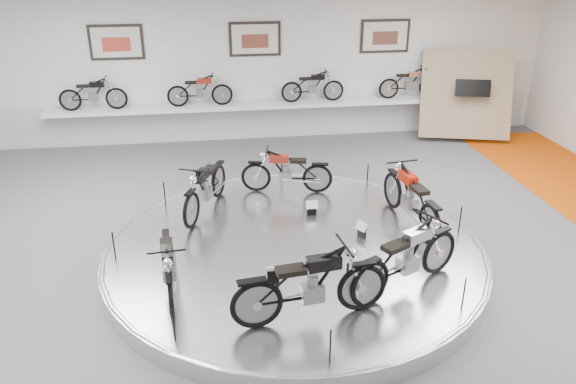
{
  "coord_description": "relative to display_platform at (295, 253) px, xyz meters",
  "views": [
    {
      "loc": [
        -1.32,
        -7.92,
        5.02
      ],
      "look_at": [
        -0.07,
        0.6,
        1.16
      ],
      "focal_mm": 35.0,
      "sensor_mm": 36.0,
      "label": 1
    }
  ],
  "objects": [
    {
      "name": "floor",
      "position": [
        0.0,
        -0.3,
        -0.15
      ],
      "size": [
        16.0,
        16.0,
        0.0
      ],
      "primitive_type": "plane",
      "color": "#525254",
      "rests_on": "ground"
    },
    {
      "name": "ceiling",
      "position": [
        0.0,
        -0.3,
        3.85
      ],
      "size": [
        16.0,
        16.0,
        0.0
      ],
      "primitive_type": "plane",
      "rotation": [
        3.14,
        0.0,
        0.0
      ],
      "color": "white",
      "rests_on": "wall_back"
    },
    {
      "name": "wall_back",
      "position": [
        0.0,
        6.7,
        1.85
      ],
      "size": [
        16.0,
        0.0,
        16.0
      ],
      "primitive_type": "plane",
      "rotation": [
        1.57,
        0.0,
        0.0
      ],
      "color": "silver",
      "rests_on": "floor"
    },
    {
      "name": "dado_band",
      "position": [
        0.0,
        6.68,
        0.4
      ],
      "size": [
        15.68,
        0.04,
        1.1
      ],
      "primitive_type": "cube",
      "color": "#BCBCBA",
      "rests_on": "floor"
    },
    {
      "name": "display_platform",
      "position": [
        0.0,
        0.0,
        0.0
      ],
      "size": [
        6.4,
        6.4,
        0.3
      ],
      "primitive_type": "cylinder",
      "color": "silver",
      "rests_on": "floor"
    },
    {
      "name": "platform_rim",
      "position": [
        0.0,
        0.0,
        0.12
      ],
      "size": [
        6.4,
        6.4,
        0.1
      ],
      "primitive_type": "torus",
      "color": "#B2B2BA",
      "rests_on": "display_platform"
    },
    {
      "name": "shelf",
      "position": [
        0.0,
        6.4,
        0.85
      ],
      "size": [
        11.0,
        0.55,
        0.1
      ],
      "primitive_type": "cube",
      "color": "silver",
      "rests_on": "wall_back"
    },
    {
      "name": "poster_left",
      "position": [
        -3.5,
        6.66,
        2.55
      ],
      "size": [
        1.35,
        0.06,
        0.88
      ],
      "primitive_type": "cube",
      "color": "beige",
      "rests_on": "wall_back"
    },
    {
      "name": "poster_center",
      "position": [
        0.0,
        6.66,
        2.55
      ],
      "size": [
        1.35,
        0.06,
        0.88
      ],
      "primitive_type": "cube",
      "color": "beige",
      "rests_on": "wall_back"
    },
    {
      "name": "poster_right",
      "position": [
        3.5,
        6.66,
        2.55
      ],
      "size": [
        1.35,
        0.06,
        0.88
      ],
      "primitive_type": "cube",
      "color": "beige",
      "rests_on": "wall_back"
    },
    {
      "name": "display_panel",
      "position": [
        5.6,
        5.8,
        1.1
      ],
      "size": [
        2.56,
        1.52,
        2.3
      ],
      "primitive_type": "cube",
      "rotation": [
        -0.35,
        0.0,
        -0.26
      ],
      "color": "#9D7F65",
      "rests_on": "floor"
    },
    {
      "name": "shelf_bike_a",
      "position": [
        -4.2,
        6.4,
        1.27
      ],
      "size": [
        1.22,
        0.43,
        0.73
      ],
      "primitive_type": null,
      "color": "black",
      "rests_on": "shelf"
    },
    {
      "name": "shelf_bike_b",
      "position": [
        -1.5,
        6.4,
        1.27
      ],
      "size": [
        1.22,
        0.43,
        0.73
      ],
      "primitive_type": null,
      "color": "maroon",
      "rests_on": "shelf"
    },
    {
      "name": "shelf_bike_c",
      "position": [
        1.5,
        6.4,
        1.27
      ],
      "size": [
        1.22,
        0.43,
        0.73
      ],
      "primitive_type": null,
      "color": "black",
      "rests_on": "shelf"
    },
    {
      "name": "shelf_bike_d",
      "position": [
        4.2,
        6.4,
        1.27
      ],
      "size": [
        1.22,
        0.43,
        0.73
      ],
      "primitive_type": null,
      "color": "#ABA9AE",
      "rests_on": "shelf"
    },
    {
      "name": "bike_a",
      "position": [
        2.19,
        0.5,
        0.68
      ],
      "size": [
        0.87,
        1.88,
        1.06
      ],
      "primitive_type": null,
      "rotation": [
        0.0,
        0.0,
        1.7
      ],
      "color": "#B11507",
      "rests_on": "display_platform"
    },
    {
      "name": "bike_b",
      "position": [
        0.19,
        2.23,
        0.62
      ],
      "size": [
        1.66,
        0.86,
        0.93
      ],
      "primitive_type": null,
      "rotation": [
        0.0,
        0.0,
        2.94
      ],
      "color": "maroon",
      "rests_on": "display_platform"
    },
    {
      "name": "bike_c",
      "position": [
        -1.46,
        1.56,
        0.66
      ],
      "size": [
        1.22,
        1.83,
        1.02
      ],
      "primitive_type": null,
      "rotation": [
        0.0,
        0.0,
        4.32
      ],
      "color": "black",
      "rests_on": "display_platform"
    },
    {
      "name": "bike_d",
      "position": [
        -2.02,
        -1.09,
        0.6
      ],
      "size": [
        0.67,
        1.58,
        0.91
      ],
      "primitive_type": null,
      "rotation": [
        0.0,
        0.0,
        4.8
      ],
      "color": "black",
      "rests_on": "display_platform"
    },
    {
      "name": "bike_e",
      "position": [
        -0.11,
        -2.03,
        0.7
      ],
      "size": [
        1.93,
        0.89,
        1.1
      ],
      "primitive_type": null,
      "rotation": [
        0.0,
        0.0,
        6.41
      ],
      "color": "black",
      "rests_on": "display_platform"
    },
    {
      "name": "bike_f",
      "position": [
        1.41,
        -1.5,
        0.69
      ],
      "size": [
        1.91,
        1.42,
        1.07
      ],
      "primitive_type": null,
      "rotation": [
        0.0,
        0.0,
        6.77
      ],
      "color": "#ABA9AE",
      "rests_on": "display_platform"
    }
  ]
}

